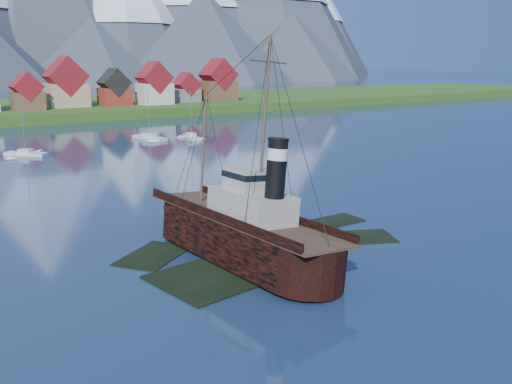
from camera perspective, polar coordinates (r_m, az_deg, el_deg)
ground at (r=58.39m, az=0.37°, el=-6.37°), size 1400.00×1400.00×0.00m
shoal at (r=61.13m, az=0.60°, el=-5.80°), size 31.71×21.24×1.14m
seawall at (r=181.08m, az=-24.15°, el=5.93°), size 600.00×2.50×2.00m
tugboat_wreck at (r=57.67m, az=-2.44°, el=-3.61°), size 6.73×28.98×22.96m
sailboat_c at (r=126.27m, az=-22.04°, el=3.50°), size 7.70×7.99×11.44m
sailboat_d at (r=142.72m, az=-6.49°, el=5.43°), size 4.25×9.27×12.28m
sailboat_e at (r=143.09m, az=-10.59°, el=5.30°), size 5.09×11.03×12.41m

